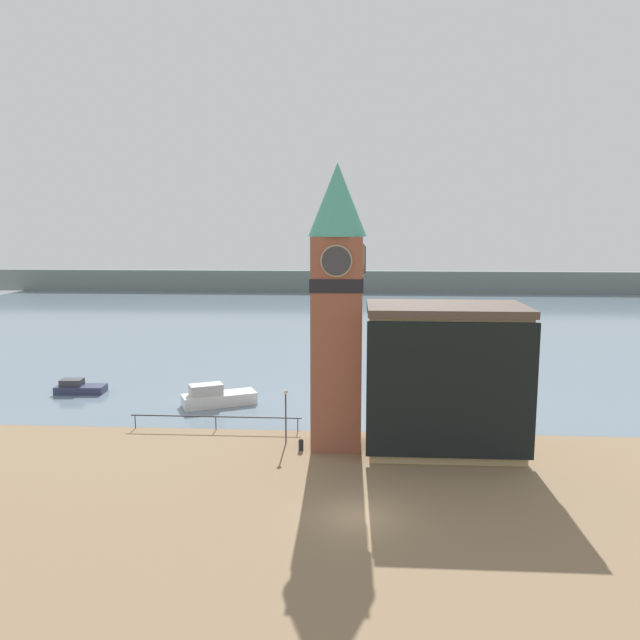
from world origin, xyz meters
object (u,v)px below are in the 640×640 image
(boat_near, at_px, (216,397))
(boat_far, at_px, (79,388))
(clock_tower, at_px, (337,300))
(lamp_post, at_px, (286,406))
(pier_building, at_px, (445,378))
(mooring_bollard_near, at_px, (301,444))

(boat_near, height_order, boat_far, boat_near)
(boat_near, bearing_deg, clock_tower, -66.34)
(boat_far, xyz_separation_m, lamp_post, (20.71, -12.24, 2.25))
(pier_building, height_order, lamp_post, pier_building)
(boat_near, distance_m, mooring_bollard_near, 13.30)
(boat_near, xyz_separation_m, mooring_bollard_near, (8.28, -10.40, -0.28))
(pier_building, xyz_separation_m, mooring_bollard_near, (-9.77, -0.71, -4.63))
(mooring_bollard_near, bearing_deg, lamp_post, 131.36)
(pier_building, height_order, boat_near, pier_building)
(boat_near, height_order, lamp_post, lamp_post)
(boat_near, relative_size, mooring_bollard_near, 8.04)
(boat_near, bearing_deg, pier_building, -53.61)
(mooring_bollard_near, bearing_deg, boat_near, 128.52)
(mooring_bollard_near, bearing_deg, boat_far, 148.17)
(clock_tower, xyz_separation_m, lamp_post, (-3.62, 0.25, -7.61))
(lamp_post, bearing_deg, clock_tower, -4.01)
(clock_tower, bearing_deg, mooring_bollard_near, -155.39)
(clock_tower, relative_size, lamp_post, 4.97)
(pier_building, xyz_separation_m, lamp_post, (-10.97, 0.66, -2.33))
(pier_building, relative_size, mooring_bollard_near, 13.15)
(pier_building, xyz_separation_m, boat_near, (-18.05, 9.70, -4.35))
(boat_near, height_order, mooring_bollard_near, boat_near)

